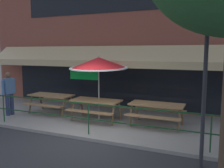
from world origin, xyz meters
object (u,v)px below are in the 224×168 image
Objects in this scene: picnic_table_centre at (96,104)px; street_sign_pole at (206,65)px; picnic_table_left at (51,98)px; patio_umbrella_centre at (99,63)px; picnic_table_right at (157,108)px; pedestrian_walking at (9,91)px.

picnic_table_centre is 4.69m from street_sign_pole.
patio_umbrella_centre is (2.18, -0.02, 1.47)m from picnic_table_left.
picnic_table_left is 1.00× the size of picnic_table_right.
picnic_table_centre is at bearing 149.43° from street_sign_pole.
picnic_table_left is 1.64m from pedestrian_walking.
patio_umbrella_centre is 0.52× the size of street_sign_pole.
patio_umbrella_centre reaches higher than picnic_table_right.
picnic_table_centre is 1.00× the size of picnic_table_right.
picnic_table_left is at bearing 173.85° from picnic_table_centre.
picnic_table_left is at bearing 179.50° from patio_umbrella_centre.
picnic_table_centre and picnic_table_right have the same top height.
pedestrian_walking is at bearing 167.96° from street_sign_pole.
picnic_table_right is at bearing -0.41° from picnic_table_left.
picnic_table_right is at bearing 123.38° from street_sign_pole.
patio_umbrella_centre is 1.39× the size of pedestrian_walking.
pedestrian_walking is (-3.49, -0.68, 0.35)m from picnic_table_centre.
picnic_table_centre is 3.58m from pedestrian_walking.
pedestrian_walking is (-1.32, -0.92, 0.35)m from picnic_table_left.
patio_umbrella_centre is (-2.18, 0.01, 1.47)m from picnic_table_right.
street_sign_pole is (5.96, -2.47, 1.62)m from picnic_table_left.
street_sign_pole is at bearing -22.51° from picnic_table_left.
patio_umbrella_centre is at bearing 14.44° from pedestrian_walking.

